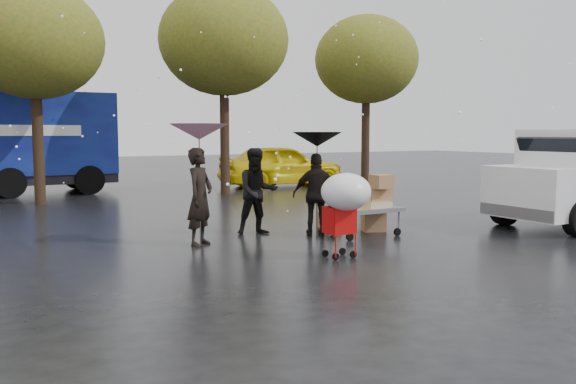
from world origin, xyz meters
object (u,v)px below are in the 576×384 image
vendor_cart (368,201)px  shopping_cart (345,197)px  yellow_taxi (281,165)px  person_pink (200,197)px  person_black (317,195)px

vendor_cart → shopping_cart: shopping_cart is taller
vendor_cart → yellow_taxi: 11.64m
vendor_cart → shopping_cart: 2.47m
person_pink → shopping_cart: (1.64, -2.41, 0.14)m
person_black → shopping_cart: size_ratio=1.17×
person_pink → shopping_cart: bearing=-96.4°
person_pink → vendor_cart: size_ratio=1.22×
person_pink → person_black: person_pink is taller
person_pink → shopping_cart: person_pink is taller
person_black → vendor_cart: (0.91, -0.55, -0.13)m
person_black → shopping_cart: (-0.86, -2.24, 0.21)m
person_black → shopping_cart: 2.41m
person_black → vendor_cart: person_black is taller
yellow_taxi → vendor_cart: bearing=163.8°
person_black → yellow_taxi: (4.90, 10.38, -0.02)m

